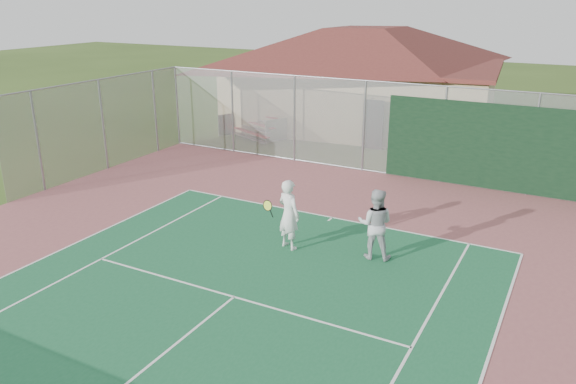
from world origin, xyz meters
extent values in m
cylinder|color=gray|center=(-10.00, 17.00, 1.75)|extent=(0.08, 0.08, 3.50)
cylinder|color=gray|center=(-7.00, 17.00, 1.75)|extent=(0.08, 0.08, 3.50)
cylinder|color=gray|center=(-4.00, 17.00, 1.75)|extent=(0.08, 0.08, 3.50)
cylinder|color=gray|center=(-1.00, 17.00, 1.75)|extent=(0.08, 0.08, 3.50)
cylinder|color=gray|center=(2.00, 17.00, 1.75)|extent=(0.08, 0.08, 3.50)
cylinder|color=gray|center=(5.00, 17.00, 1.75)|extent=(0.08, 0.08, 3.50)
cylinder|color=gray|center=(0.00, 17.00, 3.50)|extent=(20.00, 0.05, 0.05)
cylinder|color=gray|center=(0.00, 17.00, 0.05)|extent=(20.00, 0.05, 0.05)
cube|color=#999EA0|center=(0.00, 17.00, 1.75)|extent=(20.00, 0.02, 3.50)
cube|color=black|center=(5.00, 16.95, 1.55)|extent=(10.00, 0.04, 3.00)
cylinder|color=gray|center=(-10.00, 15.50, 1.75)|extent=(0.08, 0.08, 3.50)
cylinder|color=gray|center=(-10.00, 12.50, 1.75)|extent=(0.08, 0.08, 3.50)
cylinder|color=gray|center=(-10.00, 9.50, 1.75)|extent=(0.08, 0.08, 3.50)
cube|color=#999EA0|center=(-10.00, 12.50, 1.75)|extent=(0.02, 9.00, 3.50)
cube|color=tan|center=(-3.92, 24.55, 1.57)|extent=(13.37, 9.67, 3.13)
cube|color=brown|center=(-3.92, 24.55, 3.18)|extent=(13.94, 10.25, 0.19)
pyramid|color=brown|center=(-3.92, 24.55, 5.01)|extent=(14.70, 10.64, 1.88)
cube|color=black|center=(-1.84, 20.35, 1.10)|extent=(0.94, 0.06, 2.19)
cube|color=#B22F29|center=(-7.54, 19.28, 0.33)|extent=(2.70, 1.42, 0.05)
cube|color=#B2B5BA|center=(-7.54, 19.04, 0.14)|extent=(2.69, 1.39, 0.04)
cube|color=#B22F29|center=(-7.54, 19.80, 0.66)|extent=(2.70, 1.42, 0.05)
cube|color=#B2B5BA|center=(-7.54, 19.57, 0.47)|extent=(2.69, 1.39, 0.04)
cube|color=#B22F29|center=(-7.54, 20.33, 1.00)|extent=(2.70, 1.42, 0.05)
cube|color=#B2B5BA|center=(-7.54, 20.09, 0.81)|extent=(2.69, 1.39, 0.04)
cube|color=#B2B5BA|center=(-8.87, 19.80, 0.52)|extent=(0.76, 1.58, 1.04)
cube|color=#B2B5BA|center=(-6.21, 19.80, 0.52)|extent=(0.76, 1.58, 1.04)
imported|color=silver|center=(-0.16, 9.33, 0.96)|extent=(0.81, 0.66, 1.93)
imported|color=#B2B4B7|center=(2.08, 9.85, 0.94)|extent=(1.05, 0.90, 1.87)
camera|label=1|loc=(6.38, -2.90, 6.47)|focal=35.00mm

